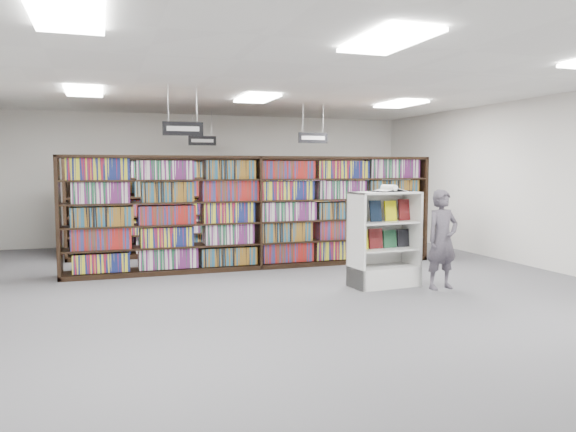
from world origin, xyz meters
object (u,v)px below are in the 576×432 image
object	(u,v)px
endcap_display	(383,255)
shopper	(442,239)
bookshelf_row_near	(257,212)
open_book	(390,190)

from	to	relation	value
endcap_display	shopper	xyz separation A→B (m)	(0.77, -0.49, 0.28)
bookshelf_row_near	endcap_display	bearing A→B (deg)	-56.35
bookshelf_row_near	shopper	xyz separation A→B (m)	(2.24, -2.70, -0.28)
open_book	shopper	distance (m)	1.13
endcap_display	shopper	size ratio (longest dim) A/B	0.97
bookshelf_row_near	open_book	xyz separation A→B (m)	(1.59, -2.18, 0.49)
bookshelf_row_near	endcap_display	xyz separation A→B (m)	(1.47, -2.21, -0.55)
bookshelf_row_near	endcap_display	world-z (taller)	bookshelf_row_near
bookshelf_row_near	open_book	world-z (taller)	bookshelf_row_near
bookshelf_row_near	shopper	bearing A→B (deg)	-50.33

